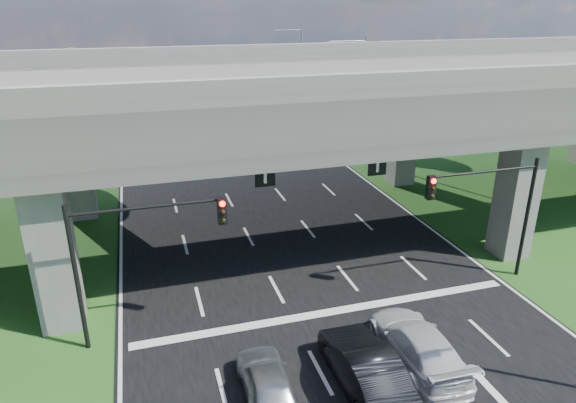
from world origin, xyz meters
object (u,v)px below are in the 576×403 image
signal_right (492,201)px  car_dark (365,367)px  streetlight_far (359,91)px  car_silver (267,382)px  car_white (417,345)px  streetlight_beyond (298,67)px  signal_left (134,245)px

signal_right → car_dark: (-8.42, -5.09, -3.33)m
streetlight_far → car_silver: size_ratio=2.48×
car_silver → car_white: size_ratio=0.75×
signal_right → streetlight_beyond: 36.17m
signal_right → streetlight_far: 20.25m
signal_right → car_silver: (-11.80, -4.66, -3.47)m
signal_left → car_white: signal_left is taller
signal_left → streetlight_beyond: bearing=63.6°
car_silver → car_white: bearing=-176.3°
car_dark → car_white: size_ratio=0.93×
car_silver → car_dark: size_ratio=0.81×
car_dark → car_silver: bearing=-6.9°
car_silver → car_white: car_white is taller
signal_left → car_silver: (3.85, -4.66, -3.47)m
signal_right → car_white: 8.22m
car_dark → signal_right: bearing=-148.5°
signal_right → signal_left: (-15.65, 0.00, 0.00)m
signal_right → car_dark: 10.39m
streetlight_beyond → car_dark: bearing=-104.6°
streetlight_beyond → car_white: size_ratio=1.87×
signal_right → car_silver: bearing=-158.4°
streetlight_far → signal_right: bearing=-96.5°
car_silver → car_dark: car_dark is taller
signal_left → car_silver: bearing=-50.5°
signal_right → streetlight_beyond: streetlight_beyond is taller
streetlight_far → car_silver: 28.91m
streetlight_beyond → signal_right: bearing=-93.6°
signal_left → car_white: (9.62, -4.46, -3.38)m
signal_left → car_dark: bearing=-35.2°
signal_left → streetlight_far: bearing=48.2°
streetlight_far → car_dark: size_ratio=2.00×
streetlight_far → car_white: size_ratio=1.87×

